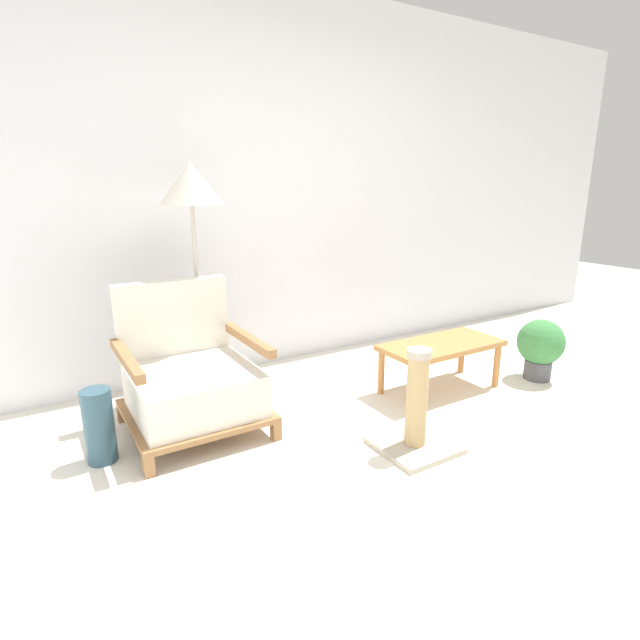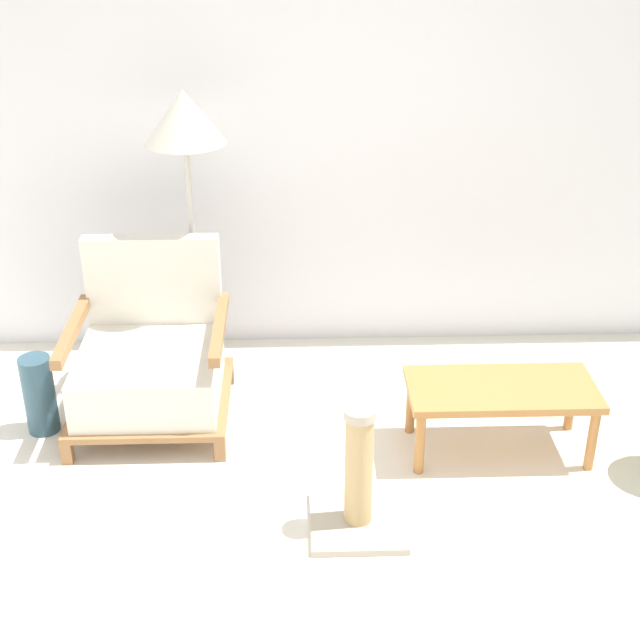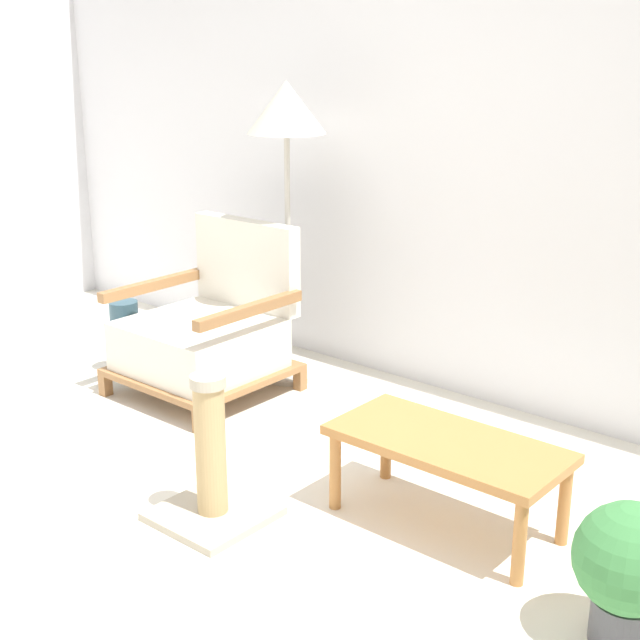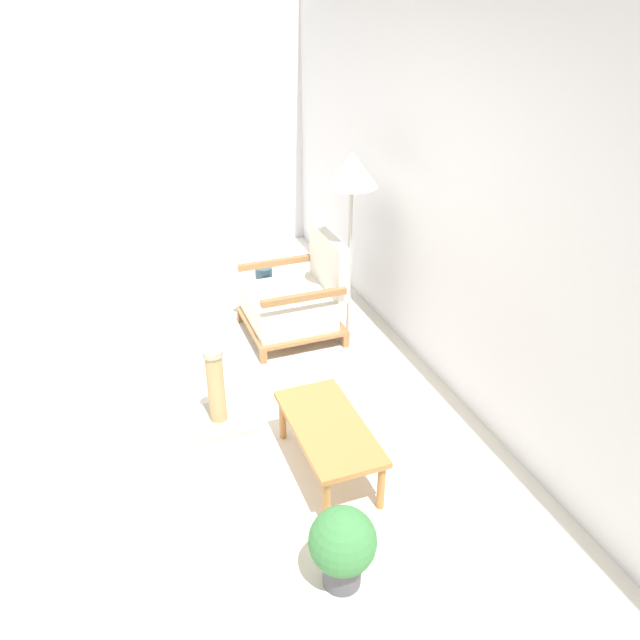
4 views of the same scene
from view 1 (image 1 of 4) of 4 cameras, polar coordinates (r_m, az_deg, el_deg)
The scene contains 8 objects.
ground_plane at distance 2.48m, azimuth 17.84°, elevation -18.90°, with size 14.00×14.00×0.00m, color silver.
wall_back at distance 3.77m, azimuth -6.17°, elevation 15.09°, with size 8.00×0.06×2.70m.
armchair at distance 2.92m, azimuth -14.53°, elevation -6.53°, with size 0.73×0.72×0.82m.
floor_lamp at distance 3.14m, azimuth -14.48°, elevation 13.45°, with size 0.38×0.38×1.49m.
coffee_table at distance 3.44m, azimuth 13.69°, elevation -3.26°, with size 0.84×0.40×0.34m.
vase at distance 2.77m, azimuth -23.93°, elevation -11.01°, with size 0.15×0.15×0.39m, color #2D4C5B.
potted_plant at distance 3.87m, azimuth 23.88°, elevation -2.68°, with size 0.32×0.32×0.44m.
scratching_post at distance 2.70m, azimuth 10.90°, elevation -10.76°, with size 0.38×0.38×0.56m.
Camera 1 is at (-1.62, -1.28, 1.37)m, focal length 28.00 mm.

